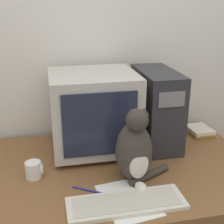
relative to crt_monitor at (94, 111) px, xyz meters
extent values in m
cube|color=silver|center=(0.06, 0.31, 0.28)|extent=(7.00, 0.05, 2.50)
cube|color=#BCB7AD|center=(0.00, 0.00, -0.22)|extent=(0.32, 0.25, 0.02)
cube|color=#BCB7AD|center=(0.00, 0.00, 0.01)|extent=(0.46, 0.41, 0.42)
cube|color=#1E2338|center=(0.00, -0.21, 0.01)|extent=(0.37, 0.01, 0.32)
cube|color=#28282D|center=(0.36, 0.01, -0.01)|extent=(0.20, 0.42, 0.44)
cube|color=slate|center=(0.36, -0.20, 0.11)|extent=(0.14, 0.01, 0.08)
cube|color=silver|center=(0.05, -0.54, -0.22)|extent=(0.50, 0.17, 0.02)
cube|color=beige|center=(0.05, -0.54, -0.21)|extent=(0.45, 0.13, 0.00)
ellipsoid|color=#38332D|center=(0.13, -0.34, -0.09)|extent=(0.18, 0.19, 0.29)
ellipsoid|color=beige|center=(0.14, -0.41, -0.11)|extent=(0.10, 0.06, 0.16)
sphere|color=#38332D|center=(0.13, -0.37, 0.09)|extent=(0.11, 0.11, 0.10)
cone|color=#38332D|center=(0.11, -0.38, 0.12)|extent=(0.04, 0.04, 0.03)
cone|color=#38332D|center=(0.17, -0.37, 0.12)|extent=(0.04, 0.04, 0.03)
ellipsoid|color=beige|center=(0.14, -0.45, -0.21)|extent=(0.06, 0.08, 0.04)
cylinder|color=#38332D|center=(0.21, -0.36, -0.21)|extent=(0.23, 0.14, 0.03)
cube|color=gold|center=(0.69, 0.07, -0.22)|extent=(0.14, 0.16, 0.02)
cube|color=beige|center=(0.68, 0.06, -0.20)|extent=(0.14, 0.17, 0.02)
cylinder|color=navy|center=(-0.09, -0.40, -0.22)|extent=(0.14, 0.09, 0.01)
cube|color=white|center=(0.06, -0.50, -0.23)|extent=(0.25, 0.32, 0.00)
cylinder|color=white|center=(-0.33, -0.23, -0.19)|extent=(0.08, 0.08, 0.08)
torus|color=white|center=(-0.29, -0.23, -0.19)|extent=(0.01, 0.06, 0.06)
camera|label=1|loc=(-0.24, -1.58, 0.59)|focal=50.00mm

